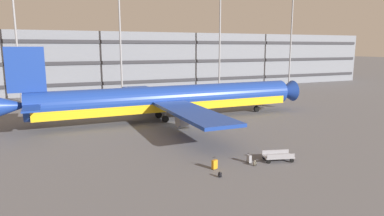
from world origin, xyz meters
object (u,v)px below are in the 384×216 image
(airliner, at_px, (169,100))
(backpack_laid_flat, at_px, (220,175))
(suitcase_upright, at_px, (215,164))
(suitcase_purple, at_px, (249,159))
(baggage_cart, at_px, (278,156))
(backpack_small, at_px, (255,163))

(airliner, relative_size, backpack_laid_flat, 86.63)
(suitcase_upright, xyz_separation_m, backpack_laid_flat, (-0.43, -1.71, -0.21))
(airliner, xyz_separation_m, suitcase_upright, (-3.06, -19.80, -2.35))
(suitcase_purple, xyz_separation_m, baggage_cart, (2.58, -0.59, 0.05))
(airliner, xyz_separation_m, suitcase_purple, (0.42, -19.57, -2.40))
(suitcase_purple, height_order, backpack_small, suitcase_purple)
(airliner, height_order, suitcase_purple, airliner)
(backpack_laid_flat, distance_m, baggage_cart, 6.64)
(suitcase_purple, bearing_deg, backpack_small, -90.37)
(airliner, bearing_deg, suitcase_purple, -88.78)
(suitcase_purple, xyz_separation_m, backpack_laid_flat, (-3.91, -1.95, -0.16))
(suitcase_purple, height_order, backpack_laid_flat, suitcase_purple)
(suitcase_upright, height_order, suitcase_purple, suitcase_upright)
(suitcase_upright, bearing_deg, backpack_small, -10.17)
(baggage_cart, bearing_deg, suitcase_purple, 167.06)
(suitcase_purple, relative_size, backpack_laid_flat, 1.75)
(airliner, bearing_deg, suitcase_upright, -98.78)
(suitcase_upright, relative_size, backpack_laid_flat, 2.07)
(suitcase_upright, distance_m, baggage_cart, 6.07)
(airliner, xyz_separation_m, baggage_cart, (3.00, -20.16, -2.35))
(airliner, relative_size, baggage_cart, 12.61)
(suitcase_upright, height_order, baggage_cart, suitcase_upright)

